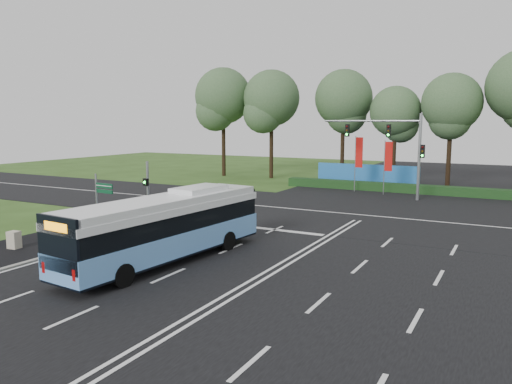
# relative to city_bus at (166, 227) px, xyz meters

# --- Properties ---
(ground) EXTENTS (120.00, 120.00, 0.00)m
(ground) POSITION_rel_city_bus_xyz_m (4.70, 3.31, -1.62)
(ground) COLOR #2E4C19
(ground) RESTS_ON ground
(road_main) EXTENTS (20.00, 120.00, 0.04)m
(road_main) POSITION_rel_city_bus_xyz_m (4.70, 3.31, -1.60)
(road_main) COLOR black
(road_main) RESTS_ON ground
(road_cross) EXTENTS (120.00, 14.00, 0.05)m
(road_cross) POSITION_rel_city_bus_xyz_m (4.70, 15.31, -1.60)
(road_cross) COLOR black
(road_cross) RESTS_ON ground
(bike_path) EXTENTS (5.00, 18.00, 0.06)m
(bike_path) POSITION_rel_city_bus_xyz_m (-7.80, 0.31, -1.59)
(bike_path) COLOR black
(bike_path) RESTS_ON ground
(kerb_strip) EXTENTS (0.25, 18.00, 0.12)m
(kerb_strip) POSITION_rel_city_bus_xyz_m (-5.40, 0.31, -1.56)
(kerb_strip) COLOR gray
(kerb_strip) RESTS_ON ground
(city_bus) EXTENTS (3.36, 11.39, 3.22)m
(city_bus) POSITION_rel_city_bus_xyz_m (0.00, 0.00, 0.00)
(city_bus) COLOR #639EE6
(city_bus) RESTS_ON ground
(pedestrian_signal) EXTENTS (0.35, 0.44, 3.96)m
(pedestrian_signal) POSITION_rel_city_bus_xyz_m (-6.06, 5.89, 0.54)
(pedestrian_signal) COLOR gray
(pedestrian_signal) RESTS_ON ground
(street_sign) EXTENTS (1.37, 0.22, 3.52)m
(street_sign) POSITION_rel_city_bus_xyz_m (-6.25, 2.23, 0.63)
(street_sign) COLOR gray
(street_sign) RESTS_ON ground
(utility_cabinet) EXTENTS (0.60, 0.51, 0.92)m
(utility_cabinet) POSITION_rel_city_bus_xyz_m (-8.17, -1.78, -1.16)
(utility_cabinet) COLOR beige
(utility_cabinet) RESTS_ON ground
(banner_flag_left) EXTENTS (0.74, 0.17, 5.07)m
(banner_flag_left) POSITION_rel_city_bus_xyz_m (0.95, 26.28, 1.66)
(banner_flag_left) COLOR gray
(banner_flag_left) RESTS_ON ground
(banner_flag_mid) EXTENTS (0.70, 0.08, 4.74)m
(banner_flag_mid) POSITION_rel_city_bus_xyz_m (3.73, 25.68, 1.46)
(banner_flag_mid) COLOR gray
(banner_flag_mid) RESTS_ON ground
(traffic_light_gantry) EXTENTS (8.41, 0.28, 7.00)m
(traffic_light_gantry) POSITION_rel_city_bus_xyz_m (4.91, 23.81, 3.04)
(traffic_light_gantry) COLOR gray
(traffic_light_gantry) RESTS_ON ground
(hedge) EXTENTS (22.00, 1.20, 0.80)m
(hedge) POSITION_rel_city_bus_xyz_m (4.70, 27.81, -1.22)
(hedge) COLOR #133617
(hedge) RESTS_ON ground
(blue_hoarding) EXTENTS (10.00, 0.30, 2.20)m
(blue_hoarding) POSITION_rel_city_bus_xyz_m (0.70, 30.31, -0.52)
(blue_hoarding) COLOR #2169B6
(blue_hoarding) RESTS_ON ground
(eucalyptus_row) EXTENTS (42.80, 9.36, 12.90)m
(eucalyptus_row) POSITION_rel_city_bus_xyz_m (0.70, 33.95, 7.10)
(eucalyptus_row) COLOR black
(eucalyptus_row) RESTS_ON ground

